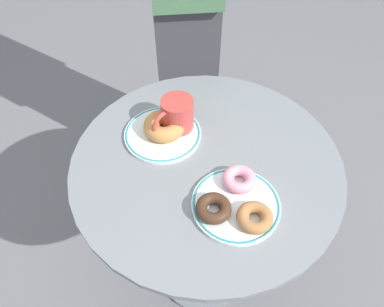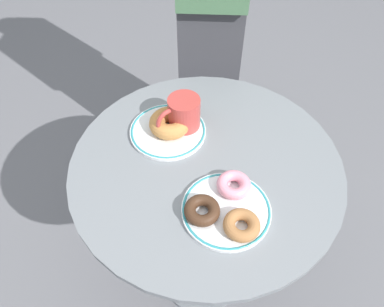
{
  "view_description": "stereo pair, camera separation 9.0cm",
  "coord_description": "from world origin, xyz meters",
  "views": [
    {
      "loc": [
        0.39,
        -0.43,
        1.44
      ],
      "look_at": [
        -0.03,
        -0.02,
        0.75
      ],
      "focal_mm": 33.23,
      "sensor_mm": 36.0,
      "label": 1
    },
    {
      "loc": [
        0.45,
        -0.36,
        1.44
      ],
      "look_at": [
        -0.03,
        -0.02,
        0.75
      ],
      "focal_mm": 33.23,
      "sensor_mm": 36.0,
      "label": 2
    }
  ],
  "objects": [
    {
      "name": "donut_cinnamon",
      "position": [
        0.2,
        -0.05,
        0.76
      ],
      "size": [
        0.11,
        0.11,
        0.03
      ],
      "primitive_type": "torus",
      "rotation": [
        0.0,
        0.0,
        5.81
      ],
      "color": "#A36B3D",
      "rests_on": "plate_right"
    },
    {
      "name": "coffee_mug",
      "position": [
        -0.14,
        0.02,
        0.78
      ],
      "size": [
        0.09,
        0.13,
        0.1
      ],
      "color": "#B73D38",
      "rests_on": "cafe_table"
    },
    {
      "name": "plate_right",
      "position": [
        0.14,
        -0.05,
        0.74
      ],
      "size": [
        0.21,
        0.21,
        0.01
      ],
      "color": "white",
      "rests_on": "cafe_table"
    },
    {
      "name": "donut_old_fashioned",
      "position": [
        -0.14,
        -0.02,
        0.77
      ],
      "size": [
        0.15,
        0.15,
        0.04
      ],
      "primitive_type": "torus",
      "rotation": [
        0.0,
        0.0,
        5.15
      ],
      "color": "#BC7F42",
      "rests_on": "plate_left"
    },
    {
      "name": "ground_plane",
      "position": [
        0.0,
        0.0,
        -0.01
      ],
      "size": [
        7.0,
        7.0,
        0.02
      ],
      "primitive_type": "cube",
      "color": "slate"
    },
    {
      "name": "person_figure",
      "position": [
        -0.51,
        0.4,
        0.83
      ],
      "size": [
        0.46,
        0.42,
        1.69
      ],
      "color": "#3D3D42",
      "rests_on": "ground"
    },
    {
      "name": "donut_pink_frosted",
      "position": [
        0.11,
        -0.0,
        0.76
      ],
      "size": [
        0.09,
        0.09,
        0.03
      ],
      "primitive_type": "torus",
      "rotation": [
        0.0,
        0.0,
        1.75
      ],
      "color": "pink",
      "rests_on": "plate_right"
    },
    {
      "name": "donut_chocolate",
      "position": [
        0.12,
        -0.1,
        0.76
      ],
      "size": [
        0.09,
        0.09,
        0.03
      ],
      "primitive_type": "torus",
      "rotation": [
        0.0,
        0.0,
        6.19
      ],
      "color": "#422819",
      "rests_on": "plate_right"
    },
    {
      "name": "cafe_table",
      "position": [
        0.0,
        0.0,
        0.53
      ],
      "size": [
        0.7,
        0.7,
        0.73
      ],
      "color": "slate",
      "rests_on": "ground"
    },
    {
      "name": "plate_left",
      "position": [
        -0.14,
        -0.02,
        0.74
      ],
      "size": [
        0.21,
        0.21,
        0.01
      ],
      "color": "white",
      "rests_on": "cafe_table"
    }
  ]
}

